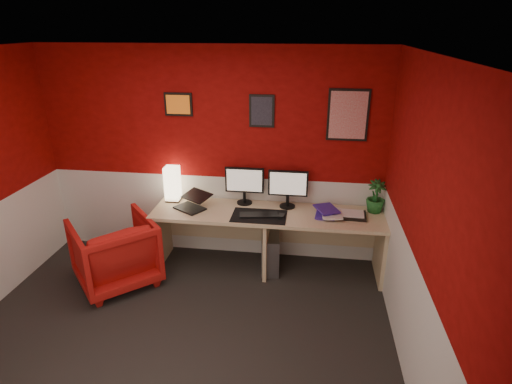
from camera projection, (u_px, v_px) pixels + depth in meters
name	position (u px, v px, depth m)	size (l,w,h in m)	color
ground	(172.00, 347.00, 3.75)	(4.00, 3.50, 0.01)	black
ceiling	(144.00, 55.00, 2.81)	(4.00, 3.50, 0.01)	white
wall_back	(212.00, 156.00, 4.89)	(4.00, 0.01, 2.50)	#930D0A
wall_right	(424.00, 238.00, 3.04)	(0.01, 3.50, 2.50)	#930D0A
wainscot_back	(214.00, 214.00, 5.17)	(4.00, 0.01, 1.00)	silver
wainscot_right	(409.00, 321.00, 3.32)	(0.01, 3.50, 1.00)	silver
desk	(267.00, 241.00, 4.82)	(2.60, 0.65, 0.73)	tan
shoji_lamp	(173.00, 185.00, 4.92)	(0.16, 0.16, 0.40)	#FFE5B2
laptop	(189.00, 200.00, 4.72)	(0.33, 0.23, 0.22)	black
monitor_left	(244.00, 180.00, 4.81)	(0.45, 0.06, 0.58)	black
monitor_right	(288.00, 183.00, 4.71)	(0.45, 0.06, 0.58)	black
desk_mat	(259.00, 216.00, 4.59)	(0.60, 0.38, 0.01)	black
keyboard	(259.00, 215.00, 4.58)	(0.42, 0.14, 0.02)	black
mouse	(281.00, 216.00, 4.54)	(0.06, 0.10, 0.03)	black
book_bottom	(316.00, 213.00, 4.62)	(0.22, 0.29, 0.03)	#361E8C
book_middle	(322.00, 213.00, 4.56)	(0.22, 0.30, 0.02)	silver
book_top	(318.00, 210.00, 4.58)	(0.21, 0.29, 0.03)	#361E8C
zen_tray	(350.00, 215.00, 4.58)	(0.35, 0.25, 0.03)	black
potted_plant	(376.00, 197.00, 4.63)	(0.21, 0.21, 0.37)	#19591E
pc_tower	(270.00, 251.00, 4.87)	(0.20, 0.45, 0.45)	#99999E
armchair	(115.00, 252.00, 4.57)	(0.80, 0.83, 0.75)	#B4110D
art_left	(178.00, 104.00, 4.70)	(0.32, 0.02, 0.26)	orange
art_center	(262.00, 111.00, 4.60)	(0.28, 0.02, 0.36)	black
art_right	(348.00, 115.00, 4.49)	(0.44, 0.02, 0.56)	red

